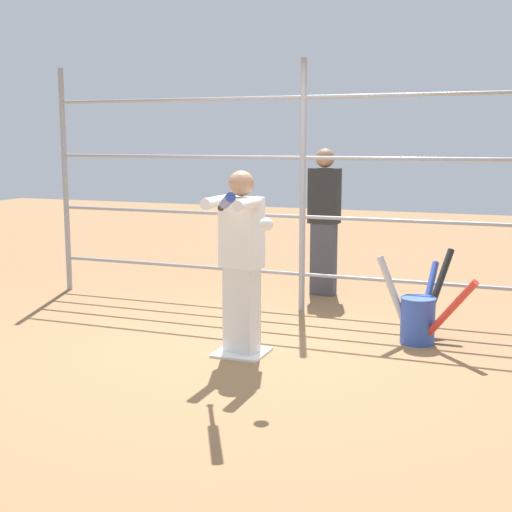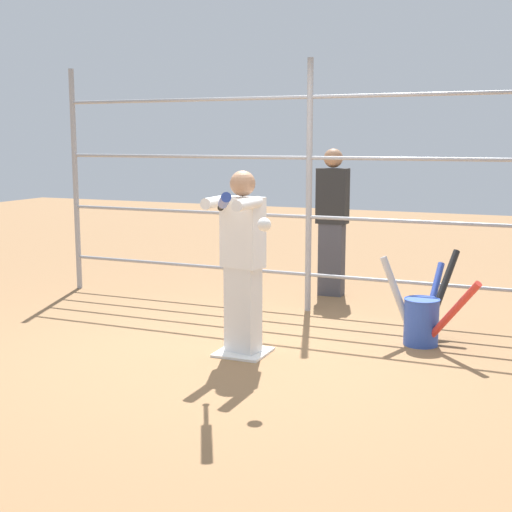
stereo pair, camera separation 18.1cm
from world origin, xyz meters
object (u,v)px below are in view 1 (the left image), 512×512
at_px(softball_in_flight, 266,225).
at_px(bystander_behind_fence, 324,220).
at_px(bat_bucket, 420,315).
at_px(batter, 241,257).
at_px(baseball_bat_swinging, 226,202).

height_order(softball_in_flight, bystander_behind_fence, bystander_behind_fence).
distance_m(bat_bucket, bystander_behind_fence, 2.11).
height_order(batter, bystander_behind_fence, bystander_behind_fence).
bearing_deg(softball_in_flight, bat_bucket, -120.63).
bearing_deg(bystander_behind_fence, baseball_bat_swinging, 93.97).
bearing_deg(bat_bucket, bystander_behind_fence, -50.24).
height_order(bat_bucket, bystander_behind_fence, bystander_behind_fence).
xyz_separation_m(batter, softball_in_flight, (-0.44, 0.59, 0.34)).
xyz_separation_m(baseball_bat_swinging, bystander_behind_fence, (0.22, -3.21, -0.46)).
relative_size(bat_bucket, bystander_behind_fence, 0.56).
relative_size(batter, baseball_bat_swinging, 2.06).
xyz_separation_m(baseball_bat_swinging, softball_in_flight, (-0.21, -0.20, -0.17)).
distance_m(softball_in_flight, bat_bucket, 1.91).
bearing_deg(baseball_bat_swinging, batter, -74.16).
bearing_deg(batter, bystander_behind_fence, -90.06).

